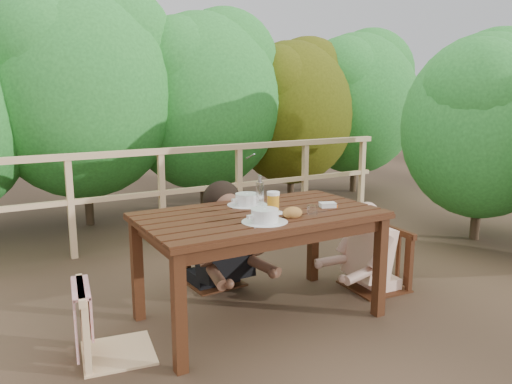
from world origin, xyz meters
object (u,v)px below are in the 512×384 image
chair_far (213,234)px  beer_glass (273,204)px  chair_right (376,234)px  tumbler (312,211)px  table (260,267)px  butter_tub (328,206)px  soup_far (247,200)px  bread_roll (292,213)px  woman (212,204)px  chair_left (114,286)px  bottle (260,192)px  soup_near (265,216)px  diner_right (380,216)px

chair_far → beer_glass: size_ratio=5.16×
chair_right → tumbler: 0.93m
table → chair_far: 0.74m
beer_glass → butter_tub: 0.44m
chair_far → beer_glass: 0.92m
chair_far → soup_far: size_ratio=2.93×
table → bread_roll: bread_roll is taller
table → tumbler: size_ratio=19.32×
chair_right → woman: (-1.10, 0.75, 0.22)m
woman → chair_right: bearing=142.6°
tumbler → woman: bearing=105.1°
chair_left → bottle: size_ratio=3.63×
chair_right → tumbler: bearing=-68.7°
soup_near → beer_glass: (0.16, 0.16, 0.03)m
chair_far → chair_right: (1.10, -0.73, 0.03)m
chair_left → tumbler: (1.27, -0.23, 0.35)m
diner_right → table: bearing=94.6°
chair_far → bottle: 0.75m
chair_far → soup_far: 0.62m
bottle → tumbler: size_ratio=2.89×
soup_near → beer_glass: beer_glass is taller
woman → bread_roll: bearing=94.9°
chair_left → chair_right: size_ratio=0.97×
diner_right → bottle: bearing=86.6°
soup_near → chair_right: bearing=11.4°
butter_tub → chair_left: bearing=-164.2°
chair_left → woman: (1.00, 0.77, 0.24)m
bottle → table: bearing=-120.7°
soup_near → tumbler: 0.36m
woman → soup_far: size_ratio=4.63×
chair_far → diner_right: (1.13, -0.73, 0.17)m
diner_right → soup_near: diner_right is taller
bottle → tumbler: (0.18, -0.39, -0.08)m
table → tumbler: tumbler is taller
chair_left → beer_glass: 1.14m
beer_glass → bottle: 0.23m
chair_far → bread_roll: chair_far is taller
bread_roll → bottle: bearing=96.0°
chair_far → bread_roll: (0.13, -0.96, 0.37)m
table → beer_glass: 0.47m
soup_far → bottle: bearing=-65.2°
table → bottle: (0.09, 0.14, 0.50)m
chair_right → bread_roll: size_ratio=6.54×
table → chair_left: size_ratio=1.84×
table → butter_tub: 0.65m
bottle → butter_tub: 0.49m
chair_right → beer_glass: size_ratio=5.50×
soup_near → butter_tub: soup_near is taller
beer_glass → bottle: (0.03, 0.22, 0.04)m
butter_tub → woman: bearing=139.7°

